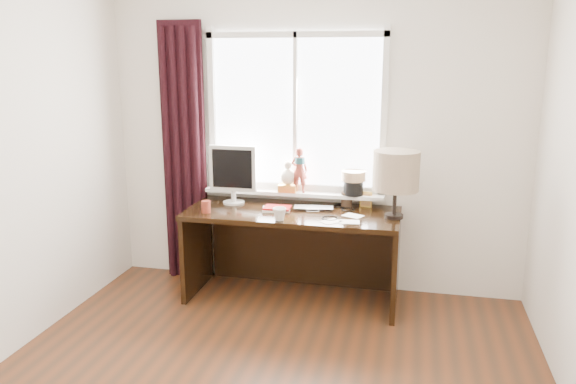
% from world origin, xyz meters
% --- Properties ---
extents(wall_back, '(3.50, 0.00, 2.60)m').
position_xyz_m(wall_back, '(0.00, 2.00, 1.30)').
color(wall_back, silver).
rests_on(wall_back, ground).
extents(laptop, '(0.34, 0.25, 0.02)m').
position_xyz_m(laptop, '(0.06, 1.71, 0.76)').
color(laptop, silver).
rests_on(laptop, desk).
extents(mug, '(0.14, 0.14, 0.10)m').
position_xyz_m(mug, '(-0.14, 1.36, 0.80)').
color(mug, white).
rests_on(mug, desk).
extents(red_cup, '(0.07, 0.07, 0.09)m').
position_xyz_m(red_cup, '(-0.76, 1.44, 0.80)').
color(red_cup, maroon).
rests_on(red_cup, desk).
extents(window, '(1.52, 0.22, 1.40)m').
position_xyz_m(window, '(-0.14, 1.95, 1.31)').
color(window, white).
rests_on(window, ground).
extents(curtain, '(0.38, 0.09, 2.25)m').
position_xyz_m(curtain, '(-1.13, 1.91, 1.12)').
color(curtain, black).
rests_on(curtain, floor).
extents(desk, '(1.70, 0.70, 0.75)m').
position_xyz_m(desk, '(-0.10, 1.73, 0.51)').
color(desk, black).
rests_on(desk, floor).
extents(monitor, '(0.40, 0.18, 0.49)m').
position_xyz_m(monitor, '(-0.64, 1.76, 1.03)').
color(monitor, beige).
rests_on(monitor, desk).
extents(notebook_stack, '(0.25, 0.20, 0.03)m').
position_xyz_m(notebook_stack, '(-0.23, 1.62, 0.77)').
color(notebook_stack, beige).
rests_on(notebook_stack, desk).
extents(brush_holder, '(0.09, 0.09, 0.25)m').
position_xyz_m(brush_holder, '(0.30, 1.87, 0.81)').
color(brush_holder, black).
rests_on(brush_holder, desk).
extents(icon_frame, '(0.10, 0.04, 0.13)m').
position_xyz_m(icon_frame, '(0.46, 1.88, 0.81)').
color(icon_frame, gold).
rests_on(icon_frame, desk).
extents(table_lamp, '(0.35, 0.35, 0.52)m').
position_xyz_m(table_lamp, '(0.70, 1.61, 1.11)').
color(table_lamp, black).
rests_on(table_lamp, desk).
extents(loose_papers, '(0.33, 0.37, 0.00)m').
position_xyz_m(loose_papers, '(0.34, 1.48, 0.75)').
color(loose_papers, white).
rests_on(loose_papers, desk).
extents(desk_cables, '(0.24, 0.48, 0.01)m').
position_xyz_m(desk_cables, '(0.26, 1.67, 0.75)').
color(desk_cables, black).
rests_on(desk_cables, desk).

